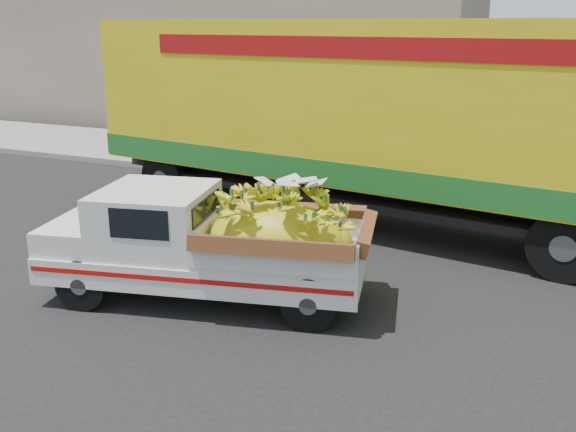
% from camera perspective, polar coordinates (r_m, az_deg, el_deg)
% --- Properties ---
extents(ground, '(100.00, 100.00, 0.00)m').
position_cam_1_polar(ground, '(8.98, -6.13, -7.89)').
color(ground, black).
rests_on(ground, ground).
extents(curb, '(60.00, 0.25, 0.15)m').
position_cam_1_polar(curb, '(14.94, 7.04, 2.51)').
color(curb, gray).
rests_on(curb, ground).
extents(sidewalk, '(60.00, 4.00, 0.14)m').
position_cam_1_polar(sidewalk, '(16.91, 9.15, 4.09)').
color(sidewalk, gray).
rests_on(sidewalk, ground).
extents(building_left, '(18.00, 6.00, 5.00)m').
position_cam_1_polar(building_left, '(25.06, -5.28, 13.94)').
color(building_left, gray).
rests_on(building_left, ground).
extents(pickup_truck, '(4.67, 2.54, 1.55)m').
position_cam_1_polar(pickup_truck, '(8.85, -5.34, -2.43)').
color(pickup_truck, black).
rests_on(pickup_truck, ground).
extents(semi_trailer, '(12.06, 4.24, 3.80)m').
position_cam_1_polar(semi_trailer, '(11.96, 8.49, 8.87)').
color(semi_trailer, black).
rests_on(semi_trailer, ground).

